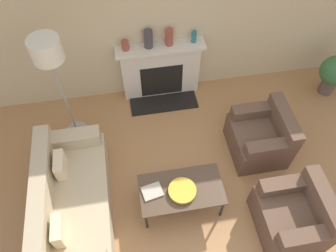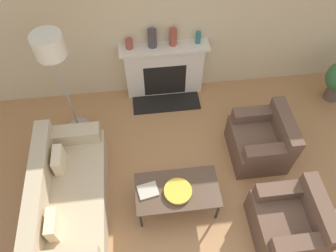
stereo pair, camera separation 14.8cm
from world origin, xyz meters
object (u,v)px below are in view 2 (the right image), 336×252
at_px(coffee_table, 177,191).
at_px(bowl, 178,191).
at_px(armchair_far, 261,141).
at_px(mantel_vase_left, 129,44).
at_px(fireplace, 164,71).
at_px(mantel_vase_center_left, 152,38).
at_px(armchair_near, 289,222).
at_px(floor_lamp, 52,56).
at_px(mantel_vase_center_right, 173,37).
at_px(book, 148,191).
at_px(couch, 67,198).
at_px(mantel_vase_right, 198,38).

relative_size(coffee_table, bowl, 3.02).
height_order(armchair_far, mantel_vase_left, mantel_vase_left).
bearing_deg(fireplace, mantel_vase_left, 178.26).
distance_m(armchair_far, mantel_vase_center_left, 2.17).
bearing_deg(armchair_far, armchair_near, -0.00).
bearing_deg(floor_lamp, mantel_vase_center_left, 26.36).
bearing_deg(mantel_vase_center_right, fireplace, -173.59).
relative_size(fireplace, floor_lamp, 0.75).
height_order(armchair_near, coffee_table, armchair_near).
bearing_deg(bowl, floor_lamp, 132.68).
bearing_deg(bowl, book, 170.36).
bearing_deg(mantel_vase_center_right, couch, -129.38).
xyz_separation_m(coffee_table, mantel_vase_center_right, (0.21, 2.09, 0.73)).
bearing_deg(mantel_vase_left, bowl, -78.14).
height_order(couch, mantel_vase_left, mantel_vase_left).
distance_m(couch, armchair_far, 2.78).
relative_size(bowl, book, 1.25).
xyz_separation_m(fireplace, book, (-0.44, -2.05, -0.04)).
xyz_separation_m(armchair_far, coffee_table, (-1.31, -0.66, 0.09)).
xyz_separation_m(couch, armchair_near, (2.72, -0.65, 0.02)).
bearing_deg(armchair_near, armchair_far, 180.00).
bearing_deg(mantel_vase_center_right, mantel_vase_left, 180.00).
xyz_separation_m(fireplace, mantel_vase_right, (0.51, 0.02, 0.61)).
height_order(couch, floor_lamp, floor_lamp).
xyz_separation_m(fireplace, coffee_table, (-0.07, -2.07, -0.08)).
relative_size(floor_lamp, mantel_vase_right, 9.67).
relative_size(couch, mantel_vase_center_left, 6.66).
distance_m(armchair_near, bowl, 1.41).
height_order(bowl, floor_lamp, floor_lamp).
height_order(fireplace, couch, fireplace).
xyz_separation_m(mantel_vase_center_right, mantel_vase_right, (0.38, 0.00, -0.04)).
relative_size(mantel_vase_center_right, mantel_vase_right, 1.44).
bearing_deg(mantel_vase_center_left, fireplace, -5.25).
distance_m(couch, floor_lamp, 1.81).
distance_m(fireplace, book, 2.10).
relative_size(book, mantel_vase_right, 1.49).
relative_size(coffee_table, mantel_vase_right, 5.66).
distance_m(mantel_vase_center_left, mantel_vase_right, 0.69).
height_order(book, mantel_vase_left, mantel_vase_left).
height_order(armchair_near, mantel_vase_right, mantel_vase_right).
height_order(mantel_vase_center_right, mantel_vase_right, mantel_vase_center_right).
distance_m(bowl, mantel_vase_right, 2.29).
height_order(armchair_far, coffee_table, armchair_far).
distance_m(armchair_far, bowl, 1.50).
relative_size(coffee_table, book, 3.79).
height_order(mantel_vase_center_left, mantel_vase_right, mantel_vase_center_left).
bearing_deg(book, couch, 163.82).
xyz_separation_m(couch, armchair_far, (2.72, 0.54, 0.02)).
bearing_deg(armchair_near, mantel_vase_left, -146.17).
relative_size(armchair_far, mantel_vase_center_right, 3.06).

